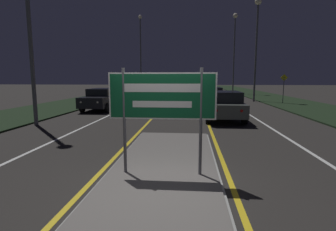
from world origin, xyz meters
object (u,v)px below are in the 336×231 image
(streetlight_left_far, at_px, (141,45))
(streetlight_right_near, at_px, (257,31))
(car_approaching_0, at_px, (101,99))
(warning_sign, at_px, (284,86))
(car_receding_0, at_px, (223,105))
(car_receding_1, at_px, (212,95))
(car_approaching_2, at_px, (151,87))
(streetlight_right_far, at_px, (235,39))
(car_approaching_1, at_px, (131,92))
(highway_sign, at_px, (162,100))

(streetlight_left_far, xyz_separation_m, streetlight_right_near, (13.11, -12.32, -0.32))
(streetlight_right_near, relative_size, car_approaching_0, 2.09)
(streetlight_right_near, xyz_separation_m, warning_sign, (1.91, -2.22, -4.89))
(streetlight_left_far, xyz_separation_m, warning_sign, (15.02, -14.54, -5.22))
(car_receding_0, distance_m, car_receding_1, 9.82)
(streetlight_right_near, bearing_deg, car_approaching_0, -148.40)
(car_approaching_2, bearing_deg, warning_sign, -52.78)
(car_approaching_0, xyz_separation_m, warning_sign, (14.08, 5.27, 0.79))
(streetlight_right_far, height_order, car_receding_0, streetlight_right_far)
(car_approaching_1, height_order, warning_sign, warning_sign)
(streetlight_left_far, height_order, car_receding_0, streetlight_left_far)
(car_receding_0, xyz_separation_m, car_approaching_1, (-7.90, 12.78, -0.05))
(warning_sign, bearing_deg, car_approaching_0, -159.47)
(car_receding_1, xyz_separation_m, warning_sign, (5.98, -0.71, 0.82))
(streetlight_left_far, relative_size, car_approaching_2, 2.33)
(streetlight_right_near, height_order, streetlight_right_far, streetlight_right_far)
(streetlight_right_near, relative_size, streetlight_right_far, 0.87)
(car_receding_1, distance_m, car_approaching_2, 19.94)
(streetlight_right_far, relative_size, car_approaching_0, 2.40)
(streetlight_left_far, distance_m, car_receding_1, 17.59)
(streetlight_right_near, bearing_deg, car_receding_1, -159.74)
(car_approaching_0, bearing_deg, highway_sign, -65.39)
(car_approaching_0, bearing_deg, car_receding_0, -25.76)
(car_approaching_2, bearing_deg, car_receding_0, -73.71)
(streetlight_left_far, bearing_deg, car_approaching_1, -84.88)
(streetlight_right_near, xyz_separation_m, streetlight_right_far, (-0.18, 11.45, 0.94))
(car_approaching_0, bearing_deg, warning_sign, 20.53)
(highway_sign, xyz_separation_m, streetlight_left_far, (-6.53, 32.03, 5.03))
(streetlight_right_far, height_order, car_receding_1, streetlight_right_far)
(car_approaching_1, bearing_deg, car_approaching_2, 90.99)
(car_receding_0, bearing_deg, streetlight_right_far, 79.90)
(highway_sign, xyz_separation_m, streetlight_right_far, (6.40, 31.16, 5.66))
(highway_sign, relative_size, warning_sign, 0.95)
(car_approaching_2, distance_m, warning_sign, 23.66)
(streetlight_right_near, distance_m, streetlight_right_far, 11.49)
(streetlight_left_far, distance_m, warning_sign, 21.54)
(streetlight_right_far, bearing_deg, car_receding_0, -100.10)
(streetlight_left_far, bearing_deg, car_approaching_2, 80.58)
(car_receding_1, bearing_deg, streetlight_right_far, 73.27)
(car_receding_0, bearing_deg, streetlight_right_near, 69.48)
(car_receding_1, relative_size, car_approaching_0, 0.98)
(streetlight_left_far, height_order, car_approaching_0, streetlight_left_far)
(car_approaching_0, distance_m, car_approaching_1, 8.95)
(highway_sign, relative_size, car_receding_0, 0.53)
(streetlight_left_far, bearing_deg, car_receding_1, -56.83)
(streetlight_right_far, distance_m, car_receding_0, 24.05)
(car_approaching_0, bearing_deg, car_receding_1, 36.46)
(streetlight_right_far, distance_m, car_approaching_0, 23.38)
(streetlight_right_far, height_order, car_approaching_0, streetlight_right_far)
(streetlight_right_far, bearing_deg, warning_sign, -81.33)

